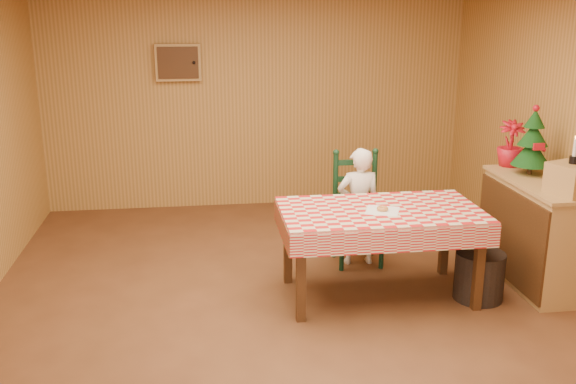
{
  "coord_description": "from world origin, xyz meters",
  "views": [
    {
      "loc": [
        -0.67,
        -4.65,
        2.37
      ],
      "look_at": [
        0.0,
        0.2,
        0.95
      ],
      "focal_mm": 40.0,
      "sensor_mm": 36.0,
      "label": 1
    }
  ],
  "objects_px": {
    "crate": "(571,179)",
    "storage_bin": "(479,276)",
    "ladder_chair": "(357,211)",
    "christmas_tree": "(532,143)",
    "dining_table": "(380,218)",
    "seated_child": "(359,207)",
    "shelf_unit": "(537,232)"
  },
  "relations": [
    {
      "from": "christmas_tree",
      "to": "storage_bin",
      "type": "distance_m",
      "value": 1.3
    },
    {
      "from": "dining_table",
      "to": "shelf_unit",
      "type": "bearing_deg",
      "value": 3.52
    },
    {
      "from": "seated_child",
      "to": "shelf_unit",
      "type": "bearing_deg",
      "value": 156.12
    },
    {
      "from": "crate",
      "to": "storage_bin",
      "type": "height_order",
      "value": "crate"
    },
    {
      "from": "dining_table",
      "to": "ladder_chair",
      "type": "distance_m",
      "value": 0.81
    },
    {
      "from": "shelf_unit",
      "to": "crate",
      "type": "distance_m",
      "value": 0.71
    },
    {
      "from": "dining_table",
      "to": "crate",
      "type": "relative_size",
      "value": 5.52
    },
    {
      "from": "ladder_chair",
      "to": "christmas_tree",
      "type": "relative_size",
      "value": 1.74
    },
    {
      "from": "dining_table",
      "to": "seated_child",
      "type": "relative_size",
      "value": 1.47
    },
    {
      "from": "crate",
      "to": "storage_bin",
      "type": "relative_size",
      "value": 0.73
    },
    {
      "from": "ladder_chair",
      "to": "storage_bin",
      "type": "distance_m",
      "value": 1.3
    },
    {
      "from": "seated_child",
      "to": "storage_bin",
      "type": "height_order",
      "value": "seated_child"
    },
    {
      "from": "crate",
      "to": "ladder_chair",
      "type": "bearing_deg",
      "value": 142.99
    },
    {
      "from": "shelf_unit",
      "to": "crate",
      "type": "xyz_separation_m",
      "value": [
        0.01,
        -0.4,
        0.59
      ]
    },
    {
      "from": "ladder_chair",
      "to": "shelf_unit",
      "type": "xyz_separation_m",
      "value": [
        1.45,
        -0.7,
        -0.04
      ]
    },
    {
      "from": "ladder_chair",
      "to": "storage_bin",
      "type": "relative_size",
      "value": 2.64
    },
    {
      "from": "crate",
      "to": "christmas_tree",
      "type": "bearing_deg",
      "value": 90.0
    },
    {
      "from": "christmas_tree",
      "to": "storage_bin",
      "type": "xyz_separation_m",
      "value": [
        -0.64,
        -0.52,
        -1.01
      ]
    },
    {
      "from": "crate",
      "to": "storage_bin",
      "type": "distance_m",
      "value": 1.07
    },
    {
      "from": "ladder_chair",
      "to": "dining_table",
      "type": "bearing_deg",
      "value": -90.0
    },
    {
      "from": "shelf_unit",
      "to": "ladder_chair",
      "type": "bearing_deg",
      "value": 154.26
    },
    {
      "from": "ladder_chair",
      "to": "crate",
      "type": "xyz_separation_m",
      "value": [
        1.46,
        -1.1,
        0.55
      ]
    },
    {
      "from": "dining_table",
      "to": "ladder_chair",
      "type": "bearing_deg",
      "value": 90.0
    },
    {
      "from": "ladder_chair",
      "to": "christmas_tree",
      "type": "height_order",
      "value": "christmas_tree"
    },
    {
      "from": "seated_child",
      "to": "shelf_unit",
      "type": "distance_m",
      "value": 1.59
    },
    {
      "from": "seated_child",
      "to": "crate",
      "type": "distance_m",
      "value": 1.86
    },
    {
      "from": "shelf_unit",
      "to": "christmas_tree",
      "type": "bearing_deg",
      "value": 88.02
    },
    {
      "from": "dining_table",
      "to": "storage_bin",
      "type": "xyz_separation_m",
      "value": [
        0.82,
        -0.18,
        -0.48
      ]
    },
    {
      "from": "shelf_unit",
      "to": "storage_bin",
      "type": "bearing_deg",
      "value": -156.67
    },
    {
      "from": "shelf_unit",
      "to": "seated_child",
      "type": "bearing_deg",
      "value": 156.12
    },
    {
      "from": "crate",
      "to": "christmas_tree",
      "type": "xyz_separation_m",
      "value": [
        -0.0,
        0.65,
        0.16
      ]
    },
    {
      "from": "ladder_chair",
      "to": "seated_child",
      "type": "bearing_deg",
      "value": -90.0
    }
  ]
}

